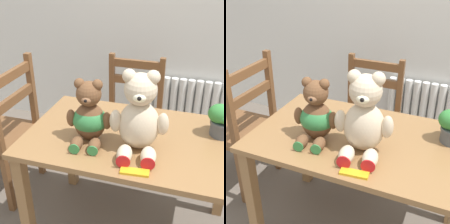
# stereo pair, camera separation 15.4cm
# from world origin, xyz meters

# --- Properties ---
(radiator) EXTENTS (0.72, 0.10, 0.59)m
(radiator) POSITION_xyz_m (0.19, 1.56, 0.26)
(radiator) COLOR white
(radiator) RESTS_ON ground_plane
(dining_table) EXTENTS (1.15, 0.72, 0.70)m
(dining_table) POSITION_xyz_m (0.00, 0.36, 0.59)
(dining_table) COLOR olive
(dining_table) RESTS_ON ground_plane
(wooden_chair_behind) EXTENTS (0.43, 0.38, 0.90)m
(wooden_chair_behind) POSITION_xyz_m (-0.17, 1.01, 0.46)
(wooden_chair_behind) COLOR brown
(wooden_chair_behind) RESTS_ON ground_plane
(wooden_chair_side) EXTENTS (0.39, 0.46, 0.99)m
(wooden_chair_side) POSITION_xyz_m (-0.94, 0.49, 0.48)
(wooden_chair_side) COLOR brown
(wooden_chair_side) RESTS_ON ground_plane
(teddy_bear_left) EXTENTS (0.24, 0.26, 0.34)m
(teddy_bear_left) POSITION_xyz_m (-0.21, 0.26, 0.84)
(teddy_bear_left) COLOR brown
(teddy_bear_left) RESTS_ON dining_table
(teddy_bear_right) EXTENTS (0.29, 0.31, 0.41)m
(teddy_bear_right) POSITION_xyz_m (0.05, 0.25, 0.88)
(teddy_bear_right) COLOR beige
(teddy_bear_right) RESTS_ON dining_table
(potted_plant) EXTENTS (0.17, 0.15, 0.18)m
(potted_plant) POSITION_xyz_m (0.45, 0.51, 0.80)
(potted_plant) COLOR #4C5156
(potted_plant) RESTS_ON dining_table
(chocolate_bar) EXTENTS (0.13, 0.06, 0.01)m
(chocolate_bar) POSITION_xyz_m (0.08, 0.06, 0.71)
(chocolate_bar) COLOR gold
(chocolate_bar) RESTS_ON dining_table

